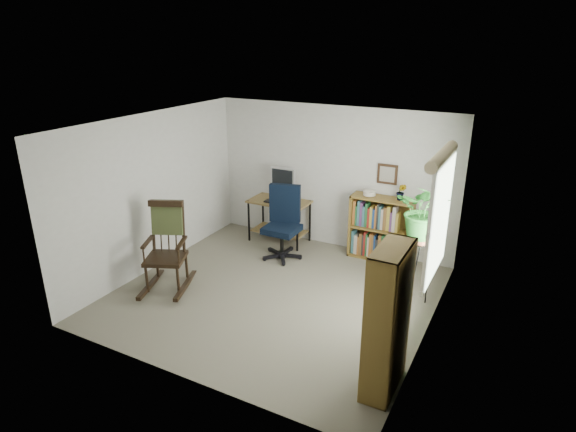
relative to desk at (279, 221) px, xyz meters
The scene contains 18 objects.
floor 1.94m from the desk, 63.28° to the right, with size 4.20×4.00×0.00m, color gray.
ceiling 2.78m from the desk, 63.28° to the right, with size 4.20×4.00×0.00m, color silver.
wall_back 1.23m from the desk, 19.32° to the left, with size 4.20×0.00×2.40m, color silver.
wall_front 3.89m from the desk, 76.98° to the right, with size 4.20×0.00×2.40m, color silver.
wall_left 2.26m from the desk, 126.20° to the right, with size 0.00×4.00×2.40m, color silver.
wall_right 3.51m from the desk, 29.91° to the right, with size 0.00×4.00×2.40m, color silver.
window 3.39m from the desk, 25.65° to the right, with size 0.12×1.20×1.50m, color silver, non-canonical shape.
desk is the anchor object (origin of this frame).
monitor 0.67m from the desk, 90.00° to the left, with size 0.46×0.16×0.56m, color silver, non-canonical shape.
keyboard 0.41m from the desk, 90.00° to the right, with size 0.40×0.15×0.03m, color black.
office_chair 0.74m from the desk, 58.07° to the right, with size 0.66×0.66×1.21m, color black, non-canonical shape.
rocking_chair 2.35m from the desk, 105.18° to the right, with size 0.66×1.11×1.28m, color black, non-canonical shape.
low_bookshelf 1.80m from the desk, ahead, with size 0.99×0.33×1.05m, color brown, non-canonical shape.
tall_bookshelf 4.00m from the desk, 45.69° to the right, with size 0.30×0.69×1.58m, color brown, non-canonical shape.
plant_stand 2.82m from the desk, 19.65° to the right, with size 0.28×0.28×1.02m, color black, non-canonical shape.
spider_plant 3.11m from the desk, 19.65° to the right, with size 1.69×1.88×1.46m, color #256C25.
potted_plant_small 2.20m from the desk, ahead, with size 0.13×0.24×0.11m, color #256C25.
framed_picture 2.08m from the desk, ahead, with size 0.32×0.04×0.32m, color black, non-canonical shape.
Camera 1 is at (2.95, -5.21, 3.43)m, focal length 30.00 mm.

